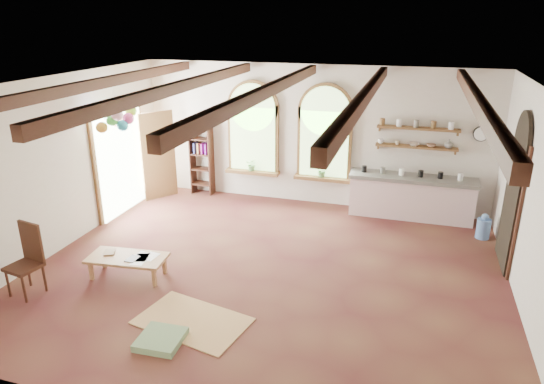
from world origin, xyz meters
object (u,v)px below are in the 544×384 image
at_px(kitchen_counter, 411,197).
at_px(balloon_cluster, 115,116).
at_px(side_chair, 27,274).
at_px(coffee_table, 127,259).

height_order(kitchen_counter, balloon_cluster, balloon_cluster).
relative_size(side_chair, balloon_cluster, 1.02).
distance_m(side_chair, balloon_cluster, 3.41).
distance_m(kitchen_counter, balloon_cluster, 6.40).
distance_m(kitchen_counter, coffee_table, 6.06).
bearing_deg(kitchen_counter, side_chair, -139.06).
bearing_deg(kitchen_counter, balloon_cluster, -158.80).
distance_m(coffee_table, balloon_cluster, 2.98).
bearing_deg(coffee_table, kitchen_counter, 42.04).
bearing_deg(side_chair, balloon_cluster, 89.43).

